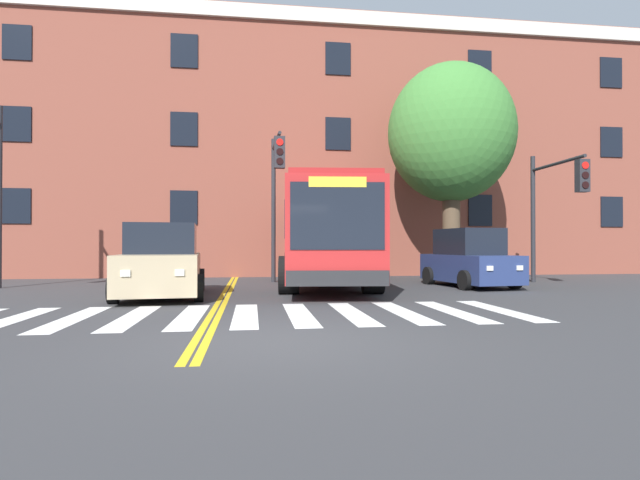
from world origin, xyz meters
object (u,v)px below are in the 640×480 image
at_px(car_navy_far_lane, 469,260).
at_px(traffic_light_overhead, 276,182).
at_px(traffic_light_near_corner, 554,196).
at_px(street_tree_curbside_large, 451,134).
at_px(car_teal_behind_bus, 321,255).
at_px(city_bus, 324,234).
at_px(car_tan_near_lane, 162,264).

height_order(car_navy_far_lane, traffic_light_overhead, traffic_light_overhead).
height_order(traffic_light_near_corner, street_tree_curbside_large, street_tree_curbside_large).
relative_size(car_navy_far_lane, car_teal_behind_bus, 0.95).
relative_size(city_bus, car_tan_near_lane, 2.62).
xyz_separation_m(city_bus, car_tan_near_lane, (-4.81, -3.78, -0.88)).
bearing_deg(car_navy_far_lane, car_tan_near_lane, -168.37).
xyz_separation_m(city_bus, car_navy_far_lane, (4.50, -1.86, -0.89)).
bearing_deg(city_bus, traffic_light_overhead, -176.02).
xyz_separation_m(car_teal_behind_bus, street_tree_curbside_large, (3.69, -9.73, 4.84)).
height_order(car_teal_behind_bus, traffic_light_near_corner, traffic_light_near_corner).
distance_m(car_teal_behind_bus, traffic_light_near_corner, 14.08).
bearing_deg(city_bus, car_tan_near_lane, -141.88).
distance_m(car_teal_behind_bus, street_tree_curbside_large, 11.48).
bearing_deg(car_tan_near_lane, car_teal_behind_bus, 66.85).
relative_size(city_bus, traffic_light_near_corner, 2.67).
height_order(car_tan_near_lane, car_teal_behind_bus, car_tan_near_lane).
bearing_deg(car_teal_behind_bus, traffic_light_near_corner, -63.52).
distance_m(traffic_light_near_corner, traffic_light_overhead, 9.44).
height_order(traffic_light_near_corner, traffic_light_overhead, traffic_light_overhead).
xyz_separation_m(car_tan_near_lane, car_navy_far_lane, (9.31, 1.92, -0.00)).
relative_size(car_teal_behind_bus, street_tree_curbside_large, 0.50).
xyz_separation_m(car_tan_near_lane, car_teal_behind_bus, (6.22, 14.55, -0.07)).
height_order(car_tan_near_lane, traffic_light_near_corner, traffic_light_near_corner).
distance_m(traffic_light_near_corner, street_tree_curbside_large, 4.53).
bearing_deg(traffic_light_near_corner, car_teal_behind_bus, 116.48).
bearing_deg(traffic_light_near_corner, street_tree_curbside_large, 132.76).
height_order(car_teal_behind_bus, traffic_light_overhead, traffic_light_overhead).
bearing_deg(city_bus, traffic_light_near_corner, -12.39).
relative_size(car_navy_far_lane, street_tree_curbside_large, 0.47).
bearing_deg(car_tan_near_lane, street_tree_curbside_large, 25.92).
bearing_deg(street_tree_curbside_large, traffic_light_near_corner, -47.24).
bearing_deg(car_tan_near_lane, traffic_light_overhead, 49.45).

